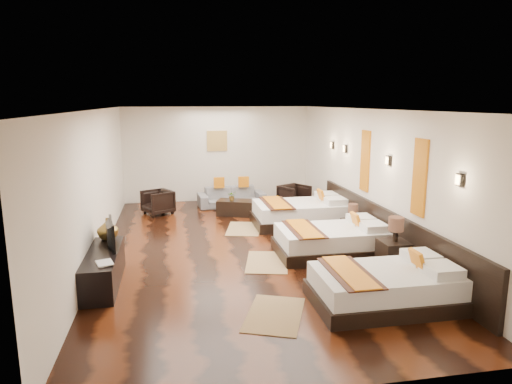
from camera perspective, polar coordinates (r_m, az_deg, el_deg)
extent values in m
cube|color=black|center=(9.35, -1.80, -7.11)|extent=(5.50, 9.50, 0.01)
cube|color=white|center=(8.87, -1.91, 10.32)|extent=(5.50, 9.50, 0.01)
cube|color=silver|center=(13.67, -4.89, 4.75)|extent=(5.50, 0.01, 2.80)
cube|color=silver|center=(9.02, -19.39, 0.75)|extent=(0.01, 9.50, 2.80)
cube|color=silver|center=(9.80, 14.26, 1.84)|extent=(0.01, 9.50, 2.80)
cube|color=black|center=(9.28, 15.81, -4.77)|extent=(0.08, 6.60, 0.90)
cube|color=black|center=(7.15, 15.72, -12.58)|extent=(2.11, 1.31, 0.22)
cube|color=white|center=(7.05, 15.84, -10.63)|extent=(2.01, 1.21, 0.30)
cube|color=orange|center=(7.18, 19.59, -8.13)|extent=(0.16, 0.32, 0.32)
cube|color=#38190F|center=(6.77, 11.65, -9.88)|extent=(0.55, 1.33, 0.02)
cube|color=orange|center=(6.76, 11.66, -9.76)|extent=(0.38, 1.33, 0.02)
cube|color=black|center=(9.12, 9.35, -7.01)|extent=(2.13, 1.32, 0.22)
cube|color=white|center=(9.04, 9.40, -5.42)|extent=(2.03, 1.22, 0.30)
cube|color=orange|center=(9.15, 12.45, -3.56)|extent=(0.16, 0.32, 0.33)
cube|color=#38190F|center=(8.82, 6.02, -4.65)|extent=(0.56, 1.34, 0.02)
cube|color=orange|center=(8.82, 6.02, -4.55)|extent=(0.39, 1.34, 0.02)
cube|color=black|center=(11.12, 5.52, -3.52)|extent=(2.24, 1.39, 0.24)
cube|color=white|center=(11.05, 5.55, -2.13)|extent=(2.14, 1.28, 0.32)
cube|color=orange|center=(11.14, 8.22, -0.55)|extent=(0.17, 0.34, 0.35)
cube|color=#38190F|center=(10.86, 2.58, -1.39)|extent=(0.59, 1.41, 0.02)
cube|color=orange|center=(10.86, 2.58, -1.31)|extent=(0.41, 1.41, 0.02)
cube|color=black|center=(8.42, 16.93, -7.72)|extent=(0.50, 0.50, 0.55)
cylinder|color=black|center=(8.31, 17.08, -5.19)|extent=(0.09, 0.09, 0.22)
cylinder|color=#3F2619|center=(8.26, 17.16, -3.86)|extent=(0.27, 0.27, 0.24)
cube|color=black|center=(10.08, 11.96, -4.65)|extent=(0.40, 0.40, 0.45)
cylinder|color=black|center=(10.00, 12.03, -2.92)|extent=(0.07, 0.07, 0.18)
cylinder|color=#3F2619|center=(9.97, 12.07, -2.02)|extent=(0.21, 0.21, 0.20)
cube|color=#94764B|center=(6.63, 2.35, -15.07)|extent=(1.14, 1.39, 0.01)
cube|color=#94764B|center=(8.58, 1.38, -8.78)|extent=(1.01, 1.34, 0.01)
cube|color=#94764B|center=(10.73, -1.56, -4.63)|extent=(1.01, 1.34, 0.01)
cube|color=black|center=(7.92, -18.57, -9.08)|extent=(0.50, 1.80, 0.55)
imported|color=black|center=(7.98, -18.21, -5.03)|extent=(0.25, 0.82, 0.47)
imported|color=black|center=(7.26, -19.36, -8.57)|extent=(0.31, 0.36, 0.03)
imported|color=brown|center=(8.47, -18.11, -4.40)|extent=(0.42, 0.42, 0.38)
imported|color=slate|center=(12.98, -3.09, -0.61)|extent=(1.94, 0.89, 0.55)
imported|color=black|center=(12.34, -12.23, -1.25)|extent=(0.95, 0.94, 0.65)
imported|color=black|center=(12.79, 4.81, -0.56)|extent=(0.98, 0.98, 0.66)
cube|color=black|center=(11.99, -2.43, -1.98)|extent=(1.11, 0.82, 0.40)
imported|color=#2F6421|center=(11.90, -3.02, -0.47)|extent=(0.24, 0.22, 0.25)
cube|color=#D86014|center=(8.08, 19.84, 1.72)|extent=(0.04, 0.40, 1.30)
cube|color=#D86014|center=(10.02, 13.53, 3.81)|extent=(0.04, 0.40, 1.30)
cube|color=black|center=(7.13, 24.19, 1.41)|extent=(0.06, 0.12, 0.18)
cube|color=#FFD18C|center=(7.12, 24.00, 1.41)|extent=(0.02, 0.10, 0.14)
cube|color=black|center=(9.01, 16.28, 3.82)|extent=(0.06, 0.12, 0.18)
cube|color=#FFD18C|center=(8.99, 16.11, 3.82)|extent=(0.02, 0.10, 0.14)
cube|color=black|center=(11.00, 11.14, 5.35)|extent=(0.06, 0.12, 0.18)
cube|color=#FFD18C|center=(10.99, 11.00, 5.35)|extent=(0.02, 0.10, 0.14)
cube|color=black|center=(11.84, 9.54, 5.81)|extent=(0.06, 0.12, 0.18)
cube|color=#FFD18C|center=(11.83, 9.40, 5.81)|extent=(0.02, 0.10, 0.14)
cube|color=#AD873F|center=(13.61, -4.91, 6.41)|extent=(0.60, 0.04, 0.60)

